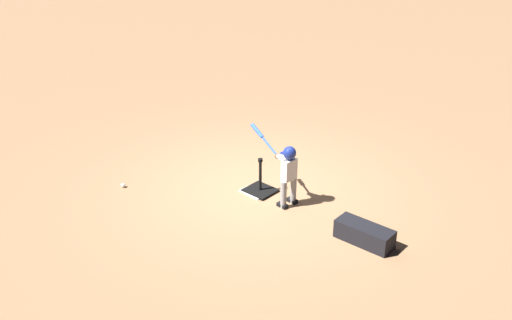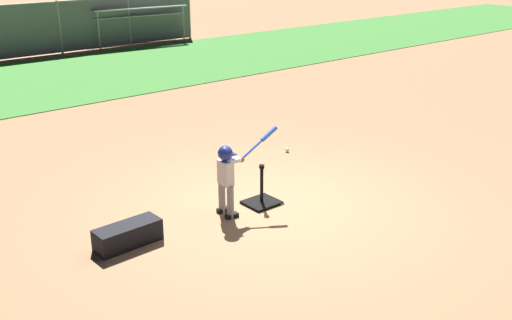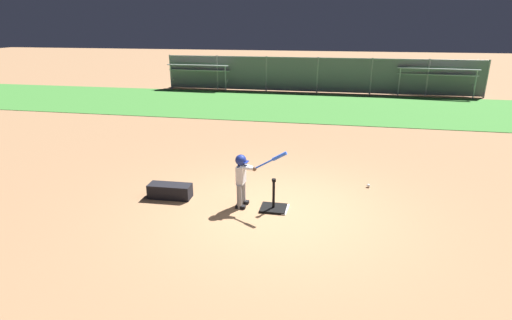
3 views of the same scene
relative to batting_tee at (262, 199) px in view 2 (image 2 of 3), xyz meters
name	(u,v)px [view 2 (image 2 of 3)]	position (x,y,z in m)	size (l,w,h in m)	color
ground_plane	(271,203)	(0.13, -0.07, -0.07)	(90.00, 90.00, 0.00)	#99704C
grass_outfield_strip	(25,83)	(0.13, 9.85, -0.06)	(56.00, 6.14, 0.02)	#3D7F33
home_plate	(263,202)	(0.05, 0.01, -0.06)	(0.44, 0.44, 0.02)	white
batting_tee	(262,199)	(0.00, 0.00, 0.00)	(0.48, 0.43, 0.60)	black
batter_child	(228,171)	(-0.58, 0.03, 0.57)	(0.96, 0.33, 1.15)	gray
baseball	(287,150)	(1.80, 1.42, -0.03)	(0.07, 0.07, 0.07)	white
bleachers_left_center	(131,24)	(5.69, 14.19, 0.58)	(3.74, 2.73, 1.34)	#ADAFB7
equipment_bag	(128,235)	(-2.08, 0.13, 0.07)	(0.84, 0.32, 0.28)	black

